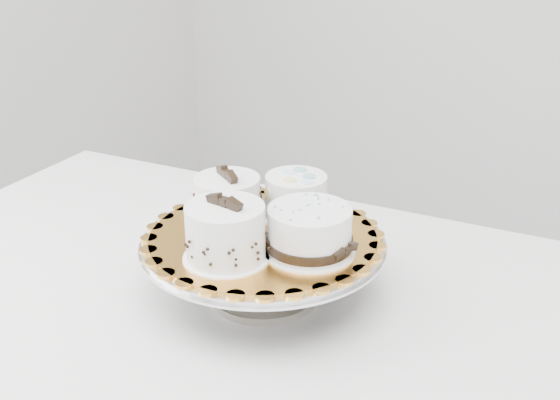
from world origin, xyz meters
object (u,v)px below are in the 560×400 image
Objects in this scene: cake_dots at (296,197)px; cake_ribbon at (310,233)px; cake_banded at (228,202)px; cake_board at (263,237)px; table at (224,330)px; cake_stand at (263,257)px; cake_swirl at (226,234)px.

cake_ribbon is (0.08, -0.08, -0.00)m from cake_dots.
cake_dots is at bearing 71.36° from cake_banded.
cake_dots is (0.00, 0.08, 0.04)m from cake_board.
cake_dots is at bearing 140.10° from cake_ribbon.
cake_dots is (0.06, 0.11, 0.21)m from table.
cake_banded is (-0.02, 0.04, 0.21)m from table.
cake_dots is (0.00, 0.08, 0.07)m from cake_stand.
cake_board is at bearing -113.48° from cake_dots.
cake_stand is at bearing 22.62° from cake_banded.
cake_stand is at bearing 93.07° from cake_swirl.
cake_ribbon reaches higher than cake_board.
cake_swirl is at bearing -88.44° from cake_stand.
cake_banded is at bearing 130.42° from cake_swirl.
cake_banded is at bearing -155.93° from cake_dots.
cake_banded is (-0.07, 0.00, 0.04)m from cake_board.
cake_ribbon is (0.09, -0.00, 0.03)m from cake_board.
cake_dots is 0.12m from cake_ribbon.
cake_swirl is at bearing -24.76° from cake_banded.
cake_dots is (0.00, 0.17, -0.00)m from cake_swirl.
cake_board is 2.47× the size of cake_ribbon.
cake_banded is at bearing -177.76° from cake_ribbon.
cake_swirl is (0.00, -0.09, 0.08)m from cake_stand.
cake_dots is at bearing 87.49° from cake_stand.
cake_swirl is 0.17m from cake_dots.
table is 3.76× the size of cake_stand.
cake_swirl reaches higher than table.
cake_banded reaches higher than cake_dots.
cake_board is at bearing 19.62° from table.
cake_stand is at bearing -90.00° from cake_board.
cake_swirl reaches higher than cake_dots.
cake_stand is 0.10m from cake_banded.
cake_dots is 0.90× the size of cake_ribbon.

